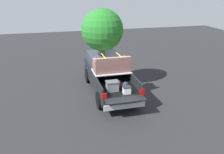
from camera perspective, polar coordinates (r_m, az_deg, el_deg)
name	(u,v)px	position (r m, az deg, el deg)	size (l,w,h in m)	color
ground_plane	(109,92)	(13.29, -0.66, -3.54)	(40.00, 40.00, 0.00)	#262628
pickup_truck	(108,73)	(13.26, -1.07, 0.92)	(6.05, 2.06, 2.23)	black
tree_background	(102,30)	(13.19, -2.36, 11.11)	(2.31, 2.31, 4.45)	brown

